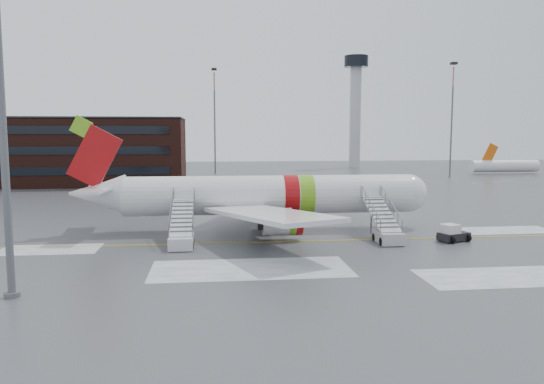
{
  "coord_description": "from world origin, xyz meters",
  "views": [
    {
      "loc": [
        -8.58,
        -46.41,
        9.56
      ],
      "look_at": [
        -3.07,
        2.73,
        4.0
      ],
      "focal_mm": 35.0,
      "sensor_mm": 36.0,
      "label": 1
    }
  ],
  "objects": [
    {
      "name": "airstair_fwd",
      "position": [
        6.5,
        -1.8,
        1.06
      ],
      "size": [
        2.05,
        7.7,
        3.48
      ],
      "color": "#A3A6AA",
      "rests_on": "ground"
    },
    {
      "name": "light_mast_far_n",
      "position": [
        -8.0,
        78.0,
        13.84
      ],
      "size": [
        1.2,
        1.2,
        24.25
      ],
      "color": "#595B60",
      "rests_on": "ground"
    },
    {
      "name": "distant_aircraft",
      "position": [
        62.5,
        64.0,
        0.0
      ],
      "size": [
        35.0,
        18.0,
        8.0
      ],
      "primitive_type": null,
      "color": "#D8590C",
      "rests_on": "ground"
    },
    {
      "name": "light_mast_far_ne",
      "position": [
        42.0,
        62.0,
        13.84
      ],
      "size": [
        1.2,
        1.2,
        24.25
      ],
      "color": "#595B60",
      "rests_on": "ground"
    },
    {
      "name": "airliner",
      "position": [
        -4.02,
        4.73,
        3.42
      ],
      "size": [
        35.03,
        32.97,
        11.18
      ],
      "color": "silver",
      "rests_on": "ground"
    },
    {
      "name": "pushback_tug",
      "position": [
        12.38,
        -2.47,
        0.68
      ],
      "size": [
        3.04,
        2.68,
        1.54
      ],
      "color": "black",
      "rests_on": "ground"
    },
    {
      "name": "airstair_aft",
      "position": [
        -11.26,
        -1.8,
        1.06
      ],
      "size": [
        2.05,
        7.7,
        3.48
      ],
      "color": "silver",
      "rests_on": "ground"
    },
    {
      "name": "ground",
      "position": [
        0.0,
        0.0,
        0.0
      ],
      "size": [
        260.0,
        260.0,
        0.0
      ],
      "primitive_type": "plane",
      "color": "#494C4F",
      "rests_on": "ground"
    },
    {
      "name": "terminal_building",
      "position": [
        -45.0,
        54.98,
        6.2
      ],
      "size": [
        62.0,
        16.11,
        12.3
      ],
      "color": "#3F1E16",
      "rests_on": "ground"
    },
    {
      "name": "control_tower",
      "position": [
        30.0,
        95.0,
        18.75
      ],
      "size": [
        6.4,
        6.4,
        30.0
      ],
      "color": "#B2B5BA",
      "rests_on": "ground"
    }
  ]
}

